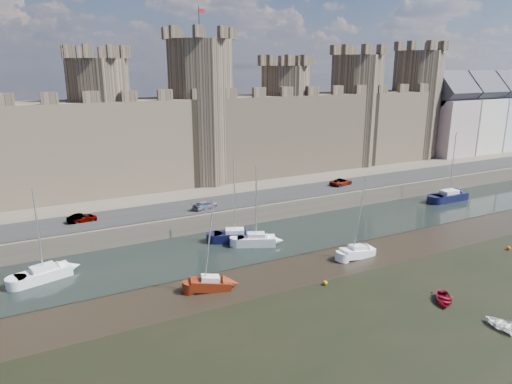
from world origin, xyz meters
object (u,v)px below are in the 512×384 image
(sailboat_0, at_px, (44,273))
(sailboat_2, at_px, (256,240))
(car_1, at_px, (81,218))
(sailboat_4, at_px, (210,283))
(sailboat_3, at_px, (449,196))
(car_0, at_px, (84,218))
(sailboat_1, at_px, (235,236))
(car_3, at_px, (341,182))
(sailboat_5, at_px, (357,252))
(car_2, at_px, (205,205))

(sailboat_0, bearing_deg, sailboat_2, -19.34)
(car_1, xyz_separation_m, sailboat_0, (-5.00, -9.88, -2.27))
(sailboat_4, bearing_deg, car_1, 130.61)
(sailboat_0, distance_m, sailboat_3, 60.91)
(sailboat_4, bearing_deg, car_0, 129.88)
(sailboat_0, height_order, sailboat_1, sailboat_1)
(sailboat_0, bearing_deg, sailboat_3, -14.26)
(car_3, distance_m, sailboat_5, 23.79)
(car_3, relative_size, sailboat_2, 0.41)
(sailboat_0, xyz_separation_m, sailboat_5, (32.68, -10.01, -0.09))
(car_0, xyz_separation_m, sailboat_3, (55.55, -8.52, -2.20))
(car_0, bearing_deg, sailboat_0, 151.28)
(sailboat_1, bearing_deg, car_1, 174.86)
(car_3, bearing_deg, sailboat_0, 90.79)
(sailboat_3, bearing_deg, sailboat_2, -175.35)
(car_1, height_order, sailboat_5, sailboat_5)
(car_1, relative_size, sailboat_4, 0.35)
(car_2, distance_m, sailboat_3, 40.61)
(sailboat_0, bearing_deg, sailboat_1, -13.33)
(sailboat_3, xyz_separation_m, sailboat_5, (-28.22, -11.29, -0.17))
(sailboat_3, bearing_deg, car_1, 171.44)
(sailboat_0, height_order, sailboat_5, sailboat_0)
(sailboat_0, bearing_deg, sailboat_4, -49.48)
(sailboat_5, bearing_deg, sailboat_2, 134.11)
(car_1, xyz_separation_m, sailboat_5, (27.68, -19.89, -2.36))
(sailboat_1, relative_size, sailboat_5, 1.12)
(car_2, relative_size, car_3, 0.93)
(car_1, height_order, car_3, car_3)
(car_1, relative_size, car_3, 0.80)
(car_1, xyz_separation_m, car_3, (40.44, 0.05, 0.03))
(car_2, bearing_deg, sailboat_1, 170.72)
(sailboat_1, xyz_separation_m, sailboat_4, (-7.51, -10.64, -0.11))
(car_0, relative_size, sailboat_1, 0.31)
(sailboat_3, bearing_deg, sailboat_4, -166.35)
(sailboat_0, xyz_separation_m, sailboat_2, (23.83, -1.61, 0.04))
(sailboat_0, height_order, sailboat_3, sailboat_3)
(sailboat_4, bearing_deg, sailboat_2, 56.21)
(car_3, height_order, sailboat_2, sailboat_2)
(car_2, distance_m, sailboat_4, 19.05)
(car_0, xyz_separation_m, sailboat_1, (16.72, -8.98, -2.23))
(sailboat_2, bearing_deg, car_0, 172.26)
(sailboat_2, height_order, sailboat_3, sailboat_3)
(car_3, bearing_deg, sailboat_3, -130.73)
(car_2, distance_m, sailboat_1, 7.60)
(car_0, height_order, sailboat_4, sailboat_4)
(car_2, bearing_deg, car_3, -103.88)
(sailboat_0, bearing_deg, car_3, -3.15)
(sailboat_1, bearing_deg, sailboat_2, -31.09)
(car_1, height_order, sailboat_0, sailboat_0)
(sailboat_4, bearing_deg, sailboat_0, 160.73)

